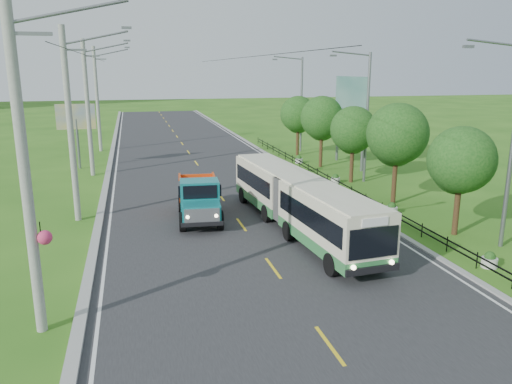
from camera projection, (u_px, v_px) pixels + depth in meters
name	position (u px, v px, depth m)	size (l,w,h in m)	color
ground	(273.00, 268.00, 20.23)	(240.00, 240.00, 0.00)	#2E6518
road	(203.00, 172.00, 39.07)	(14.00, 120.00, 0.02)	#28282B
curb_left	(108.00, 176.00, 37.36)	(0.40, 120.00, 0.15)	#9E9E99
curb_right	(290.00, 168.00, 40.74)	(0.30, 120.00, 0.10)	#9E9E99
edge_line_left	(115.00, 176.00, 37.50)	(0.12, 120.00, 0.00)	silver
edge_line_right	(284.00, 168.00, 40.63)	(0.12, 120.00, 0.00)	silver
centre_dash	(273.00, 268.00, 20.23)	(0.12, 2.20, 0.00)	yellow
railing_right	(327.00, 179.00, 35.23)	(0.04, 40.00, 0.60)	black
pole_nearest	(27.00, 174.00, 14.29)	(3.51, 0.44, 10.00)	gray
pole_near	(71.00, 125.00, 25.54)	(3.51, 0.32, 10.00)	gray
pole_mid	(88.00, 108.00, 36.85)	(3.51, 0.32, 10.00)	gray
pole_far	(98.00, 99.00, 48.15)	(3.51, 0.32, 10.00)	gray
tree_second	(460.00, 163.00, 23.73)	(3.18, 3.26, 5.30)	#382314
tree_third	(397.00, 137.00, 29.27)	(3.60, 3.62, 6.00)	#382314
tree_fourth	(353.00, 132.00, 35.02)	(3.24, 3.31, 5.40)	#382314
tree_fifth	(322.00, 120.00, 40.60)	(3.48, 3.52, 5.80)	#382314
tree_back	(298.00, 116.00, 46.30)	(3.30, 3.36, 5.50)	#382314
streetlight_near	(510.00, 140.00, 21.57)	(3.02, 0.20, 9.07)	slate
streetlight_mid	(365.00, 113.00, 34.75)	(3.02, 0.20, 9.07)	slate
streetlight_far	(300.00, 101.00, 47.94)	(3.02, 0.20, 9.07)	slate
planter_front	(489.00, 261.00, 20.31)	(0.64, 0.64, 0.67)	silver
planter_near	(392.00, 209.00, 27.84)	(0.64, 0.64, 0.67)	silver
planter_mid	(335.00, 179.00, 35.38)	(0.64, 0.64, 0.67)	silver
planter_far	(299.00, 160.00, 42.91)	(0.64, 0.64, 0.67)	silver
billboard_left	(76.00, 121.00, 39.68)	(3.00, 0.20, 5.20)	slate
billboard_right	(351.00, 101.00, 40.69)	(0.24, 6.00, 7.30)	slate
bus	(298.00, 199.00, 24.69)	(3.37, 14.13, 2.70)	#30793E
dump_truck	(199.00, 196.00, 26.53)	(2.56, 5.69, 2.32)	#147579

